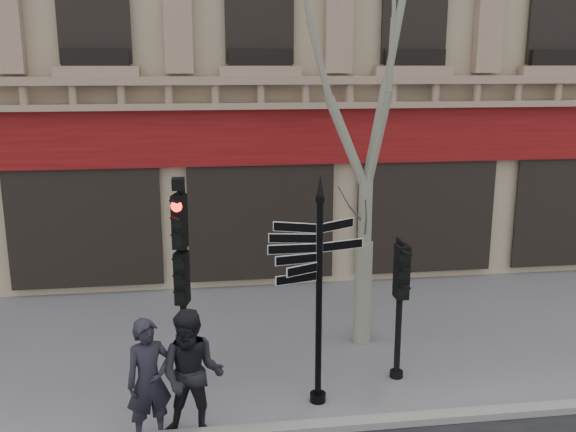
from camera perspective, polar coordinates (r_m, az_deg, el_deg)
name	(u,v)px	position (r m, az deg, el deg)	size (l,w,h in m)	color
ground	(291,385)	(11.04, 0.27, -14.78)	(80.00, 80.00, 0.00)	slate
kerb	(305,428)	(9.81, 1.50, -18.30)	(80.00, 0.25, 0.12)	gray
fingerpost	(320,253)	(9.62, 2.82, -3.32)	(1.65, 1.65, 3.64)	black
traffic_signal_main	(181,256)	(10.47, -9.48, -3.56)	(0.44, 0.36, 3.47)	black
traffic_signal_secondary	(400,286)	(10.79, 9.93, -6.16)	(0.40, 0.29, 2.35)	black
plane_tree	(370,53)	(11.54, 7.28, 14.21)	(2.89, 2.89, 7.69)	gray
pedestrian_a	(149,381)	(9.41, -12.24, -14.15)	(0.66, 0.44, 1.82)	black
pedestrian_b	(192,375)	(9.35, -8.52, -13.83)	(0.93, 0.72, 1.91)	black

